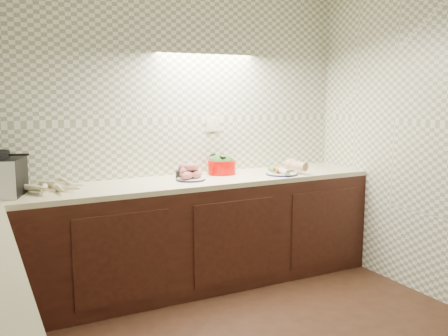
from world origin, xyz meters
name	(u,v)px	position (x,y,z in m)	size (l,w,h in m)	color
room	(269,88)	(0.00, 0.00, 1.63)	(3.60, 3.60, 2.60)	black
counter	(109,287)	(-0.68, 0.68, 0.45)	(3.60, 3.60, 0.90)	black
parsnip_pile	(56,187)	(-0.84, 1.51, 0.93)	(0.41, 0.42, 0.08)	beige
sweet_potato_plate	(190,174)	(0.20, 1.49, 0.95)	(0.24, 0.24, 0.14)	#161741
onion_bowl	(185,172)	(0.21, 1.62, 0.94)	(0.16, 0.16, 0.12)	black
dutch_oven	(222,165)	(0.56, 1.64, 0.98)	(0.32, 0.32, 0.17)	#CE0701
veg_plate	(286,169)	(1.06, 1.40, 0.95)	(0.34, 0.32, 0.13)	#161741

